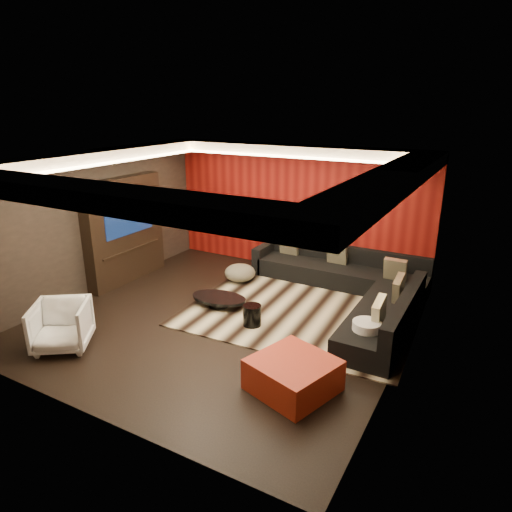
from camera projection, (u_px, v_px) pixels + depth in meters
The scene contains 26 objects.
floor at pixel (225, 319), 8.08m from camera, with size 6.00×6.00×0.02m, color black.
ceiling at pixel (221, 158), 7.18m from camera, with size 6.00×6.00×0.02m, color silver.
wall_back at pixel (297, 208), 10.12m from camera, with size 6.00×0.02×2.80m, color black.
wall_left at pixel (95, 222), 9.01m from camera, with size 0.02×6.00×2.80m, color black.
wall_right at pixel (407, 275), 6.25m from camera, with size 0.02×6.00×2.80m, color black.
red_feature_wall at pixel (296, 209), 10.09m from camera, with size 5.98×0.05×2.78m, color #6B0C0A.
soffit_back at pixel (292, 150), 9.45m from camera, with size 6.00×0.60×0.22m, color silver.
soffit_front at pixel (86, 195), 4.98m from camera, with size 6.00×0.60×0.22m, color silver.
soffit_left at pixel (99, 156), 8.45m from camera, with size 0.60×4.80×0.22m, color silver.
soffit_right at pixel (394, 179), 5.97m from camera, with size 0.60×4.80×0.22m, color silver.
cove_back at pixel (285, 157), 9.20m from camera, with size 4.80×0.08×0.04m, color #FFD899.
cove_front at pixel (110, 198), 5.29m from camera, with size 4.80×0.08×0.04m, color #FFD899.
cove_left at pixel (113, 162), 8.33m from camera, with size 0.08×4.80×0.04m, color #FFD899.
cove_right at pixel (368, 184), 6.16m from camera, with size 0.08×4.80×0.04m, color #FFD899.
tv_surround at pixel (125, 230), 9.53m from camera, with size 0.30×2.00×2.20m, color black.
tv_screen at pixel (129, 215), 9.35m from camera, with size 0.04×1.30×0.80m, color black.
tv_shelf at pixel (132, 250), 9.59m from camera, with size 0.04×1.60×0.04m, color black.
rug at pixel (299, 313), 8.26m from camera, with size 4.00×3.00×0.02m, color #BEAF8B.
coffee_table at pixel (219, 301), 8.54m from camera, with size 1.07×1.07×0.18m, color black.
drum_stool at pixel (252, 315), 7.76m from camera, with size 0.31×0.31×0.37m, color black.
striped_pouf at pixel (240, 273), 9.69m from camera, with size 0.65×0.65×0.36m, color #C1B796.
white_side_table at pixel (366, 338), 6.90m from camera, with size 0.43×0.43×0.53m, color silver.
orange_ottoman at pixel (293, 375), 6.04m from camera, with size 0.98×0.98×0.44m, color maroon.
armchair at pixel (61, 326), 7.04m from camera, with size 0.80×0.82×0.75m, color silver.
sectional_sofa at pixel (353, 288), 8.74m from camera, with size 3.65×3.50×0.75m.
throw_pillows at pixel (355, 270), 8.63m from camera, with size 2.97×2.78×0.50m.
Camera 1 is at (4.02, -6.10, 3.66)m, focal length 32.00 mm.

